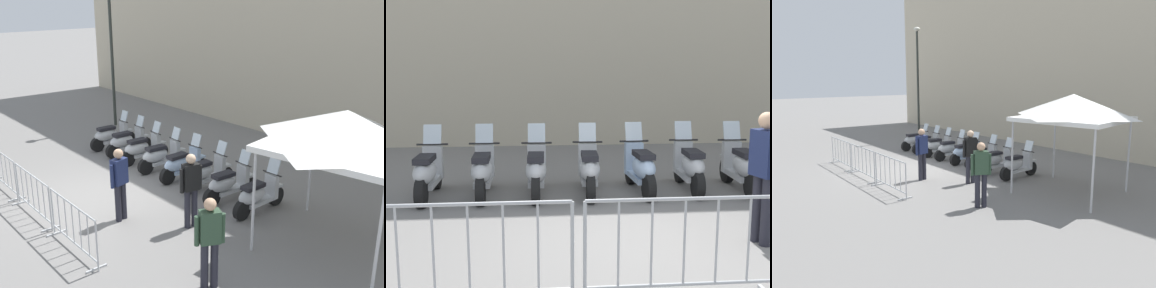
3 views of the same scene
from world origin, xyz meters
TOP-DOWN VIEW (x-y plane):
  - ground_plane at (0.00, 0.00)m, footprint 120.00×120.00m
  - motorcycle_0 at (-2.89, 2.85)m, footprint 0.63×1.72m
  - motorcycle_1 at (-1.95, 2.73)m, footprint 0.61×1.72m
  - motorcycle_2 at (-1.03, 2.55)m, footprint 0.66×1.72m
  - motorcycle_3 at (-0.09, 2.43)m, footprint 0.69×1.71m
  - motorcycle_4 at (0.85, 2.32)m, footprint 0.58×1.73m
  - motorcycle_5 at (1.78, 2.23)m, footprint 0.68×1.71m
  - motorcycle_6 at (2.70, 2.00)m, footprint 0.67×1.71m
  - barrier_segment_0 at (-2.30, -1.34)m, footprint 1.95×0.72m
  - barrier_segment_1 at (-0.26, -1.66)m, footprint 1.95×0.72m
  - officer_by_barriers at (1.44, -0.45)m, footprint 0.25×0.55m

SIDE VIEW (x-z plane):
  - ground_plane at x=0.00m, z-range 0.00..0.00m
  - motorcycle_0 at x=-2.89m, z-range -0.16..1.07m
  - motorcycle_1 at x=-1.95m, z-range -0.16..1.07m
  - motorcycle_2 at x=-1.03m, z-range -0.16..1.07m
  - motorcycle_3 at x=-0.09m, z-range -0.16..1.07m
  - motorcycle_4 at x=0.85m, z-range -0.16..1.07m
  - motorcycle_5 at x=1.78m, z-range -0.16..1.07m
  - motorcycle_6 at x=2.70m, z-range -0.16..1.07m
  - barrier_segment_0 at x=-2.30m, z-range -0.01..1.06m
  - barrier_segment_1 at x=-0.26m, z-range -0.01..1.06m
  - officer_by_barriers at x=1.44m, z-range 0.12..1.85m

